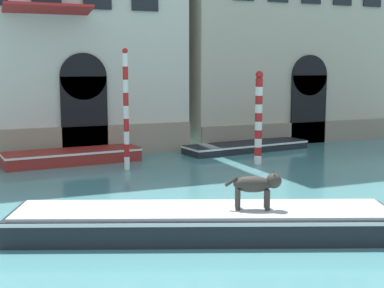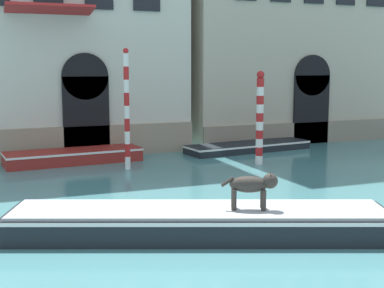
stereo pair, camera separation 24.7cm
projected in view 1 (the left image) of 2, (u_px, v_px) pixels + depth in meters
boat_foreground at (203, 221)px, 11.97m from camera, size 8.61×4.70×0.65m
dog_on_deck at (257, 185)px, 11.80m from camera, size 1.18×0.70×0.84m
boat_moored_near_palazzo at (72, 156)px, 20.87m from camera, size 5.37×1.99×0.52m
boat_moored_far at (246, 146)px, 23.86m from camera, size 5.99×2.30×0.37m
mooring_pole_0 at (126, 109)px, 19.38m from camera, size 0.20×0.20×4.41m
mooring_pole_2 at (259, 117)px, 20.50m from camera, size 0.29×0.29×3.59m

